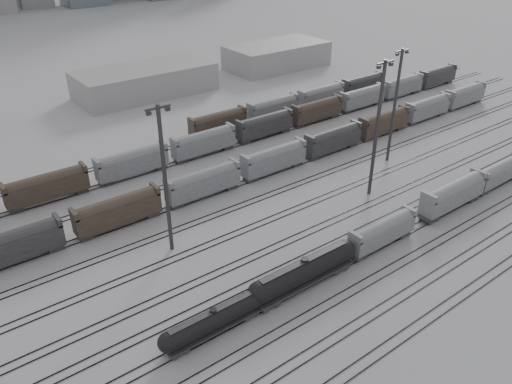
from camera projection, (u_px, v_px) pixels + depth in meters
ground at (362, 261)px, 77.47m from camera, size 900.00×900.00×0.00m
tracks at (289, 213)px, 89.63m from camera, size 220.00×71.50×0.16m
tank_car_a at (214, 320)px, 63.11m from camera, size 15.54×2.59×3.84m
tank_car_b at (304, 271)px, 70.86m from camera, size 19.33×3.22×4.78m
hopper_car_a at (382, 231)px, 79.53m from camera, size 13.32×2.65×4.77m
hopper_car_b at (453, 193)px, 89.25m from camera, size 15.56×3.09×5.56m
hopper_car_c at (499, 172)px, 97.53m from camera, size 13.55×2.69×4.85m
light_mast_b at (165, 178)px, 74.00m from camera, size 3.89×0.62×24.29m
light_mast_c at (377, 127)px, 89.37m from camera, size 4.13×0.66×25.83m
light_mast_d at (395, 104)px, 102.86m from camera, size 3.87×0.62×24.19m
bg_string_near at (274, 160)px, 102.60m from camera, size 151.00×3.00×5.60m
bg_string_mid at (264, 126)px, 119.00m from camera, size 151.00×3.00×5.60m
bg_string_far at (298, 103)px, 133.76m from camera, size 66.00×3.00×5.60m
warehouse_mid at (145, 81)px, 146.97m from camera, size 40.00×18.00×8.00m
warehouse_right at (277, 56)px, 173.21m from camera, size 35.00×18.00×8.00m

